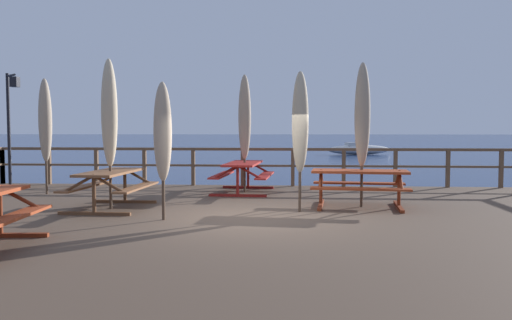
{
  "coord_description": "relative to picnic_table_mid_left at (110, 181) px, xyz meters",
  "views": [
    {
      "loc": [
        0.74,
        -9.12,
        2.19
      ],
      "look_at": [
        0.0,
        0.81,
        1.61
      ],
      "focal_mm": 35.51,
      "sensor_mm": 36.0,
      "label": 1
    }
  ],
  "objects": [
    {
      "name": "railing_waterside_far",
      "position": [
        2.96,
        4.45,
        0.17
      ],
      "size": [
        15.9,
        0.1,
        1.09
      ],
      "color": "brown",
      "rests_on": "wooden_deck"
    },
    {
      "name": "patio_umbrella_tall_back_right",
      "position": [
        -2.44,
        2.18,
        1.27
      ],
      "size": [
        0.32,
        0.32,
        2.87
      ],
      "color": "#4C3828",
      "rests_on": "wooden_deck"
    },
    {
      "name": "wooden_deck",
      "position": [
        2.96,
        -0.82,
        -0.87
      ],
      "size": [
        16.1,
        10.83,
        0.61
      ],
      "primitive_type": "cube",
      "color": "brown",
      "rests_on": "ground"
    },
    {
      "name": "patio_umbrella_tall_mid_left",
      "position": [
        0.01,
        -0.02,
        1.36
      ],
      "size": [
        0.32,
        0.32,
        3.02
      ],
      "color": "#4C3828",
      "rests_on": "wooden_deck"
    },
    {
      "name": "patio_umbrella_short_mid",
      "position": [
        5.1,
        0.61,
        1.33
      ],
      "size": [
        0.32,
        0.32,
        2.98
      ],
      "color": "#4C3828",
      "rests_on": "wooden_deck"
    },
    {
      "name": "patio_umbrella_tall_back_left",
      "position": [
        1.4,
        -1.2,
        0.99
      ],
      "size": [
        0.32,
        0.32,
        2.44
      ],
      "color": "#4C3828",
      "rests_on": "wooden_deck"
    },
    {
      "name": "picnic_table_mid_left",
      "position": [
        0.0,
        0.0,
        0.0
      ],
      "size": [
        1.45,
        2.01,
        0.78
      ],
      "color": "brown",
      "rests_on": "wooden_deck"
    },
    {
      "name": "picnic_table_back_left",
      "position": [
        2.41,
        2.9,
        0.0
      ],
      "size": [
        1.51,
        2.19,
        0.78
      ],
      "color": "maroon",
      "rests_on": "wooden_deck"
    },
    {
      "name": "ground_plane",
      "position": [
        2.96,
        -0.82,
        -1.17
      ],
      "size": [
        600.0,
        600.0,
        0.0
      ],
      "primitive_type": "plane",
      "color": "navy"
    },
    {
      "name": "patio_umbrella_short_back",
      "position": [
        2.45,
        2.91,
        1.35
      ],
      "size": [
        0.32,
        0.32,
        3.0
      ],
      "color": "#4C3828",
      "rests_on": "wooden_deck"
    },
    {
      "name": "patio_umbrella_tall_mid_right",
      "position": [
        3.82,
        -0.15,
        1.17
      ],
      "size": [
        0.32,
        0.32,
        2.72
      ],
      "color": "#4C3828",
      "rests_on": "wooden_deck"
    },
    {
      "name": "lamp_post_hooked",
      "position": [
        -4.24,
        3.77,
        1.55
      ],
      "size": [
        0.56,
        0.5,
        3.2
      ],
      "color": "black",
      "rests_on": "wooden_deck"
    },
    {
      "name": "sailboat_distant",
      "position": [
        9.67,
        37.07,
        -0.66
      ],
      "size": [
        6.23,
        3.08,
        7.72
      ],
      "color": "white",
      "rests_on": "ground"
    },
    {
      "name": "picnic_table_front_right",
      "position": [
        5.06,
        0.57,
        -0.0
      ],
      "size": [
        2.07,
        1.58,
        0.78
      ],
      "color": "#993819",
      "rests_on": "wooden_deck"
    }
  ]
}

